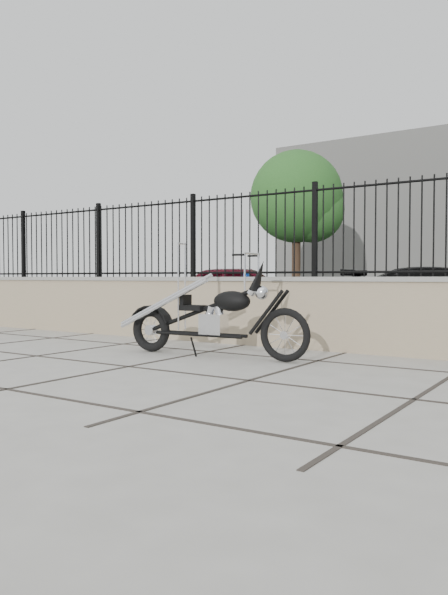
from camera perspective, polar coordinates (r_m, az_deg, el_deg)
ground_plane at (r=6.29m, az=-9.38°, el=-6.74°), size 90.00×90.00×0.00m
parking_lot at (r=17.59m, az=19.60°, el=-1.22°), size 30.00×30.00×0.00m
retaining_wall at (r=8.24m, az=2.54°, el=-1.29°), size 14.00×0.36×0.96m
iron_fence at (r=8.25m, az=2.55°, el=6.22°), size 14.00×0.08×1.20m
chopper_motorcycle at (r=6.95m, az=-1.37°, el=-0.07°), size 2.36×0.55×1.40m
car_red at (r=13.86m, az=1.93°, el=0.65°), size 3.97×2.70×1.25m
bollard_a at (r=11.19m, az=2.21°, el=-0.17°), size 0.14×0.14×1.06m
bollard_b at (r=9.40m, az=19.42°, el=-1.08°), size 0.14×0.14×0.93m
tree_left at (r=23.49m, az=7.14°, el=10.21°), size 3.65×3.65×6.16m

